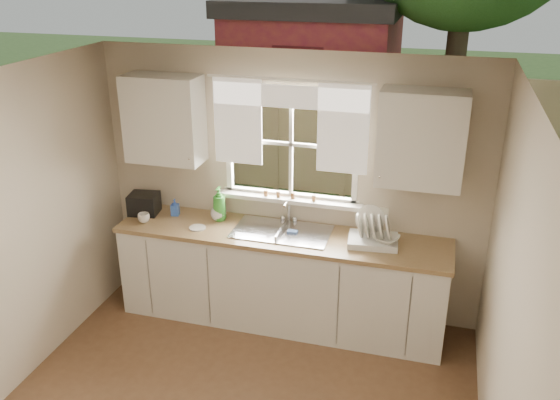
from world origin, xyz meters
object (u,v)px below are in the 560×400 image
(dish_rack, at_px, (373,235))
(cup, at_px, (144,218))
(black_appliance, at_px, (144,204))
(soap_bottle_a, at_px, (219,204))

(dish_rack, relative_size, cup, 4.05)
(dish_rack, relative_size, black_appliance, 1.67)
(soap_bottle_a, distance_m, cup, 0.72)
(soap_bottle_a, xyz_separation_m, cup, (-0.67, -0.24, -0.12))
(cup, relative_size, black_appliance, 0.41)
(cup, bearing_deg, black_appliance, 100.42)
(dish_rack, bearing_deg, cup, -176.04)
(dish_rack, distance_m, cup, 2.13)
(soap_bottle_a, relative_size, black_appliance, 1.22)
(black_appliance, bearing_deg, dish_rack, -9.70)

